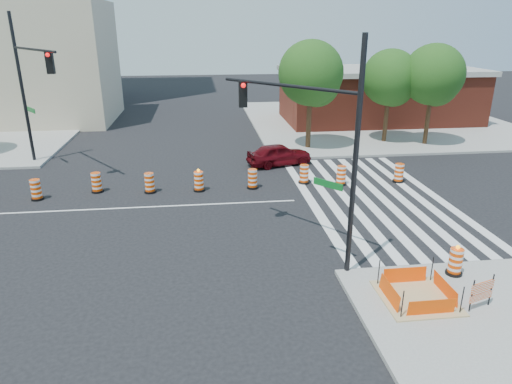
# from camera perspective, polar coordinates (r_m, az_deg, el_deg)

# --- Properties ---
(ground) EXTENTS (120.00, 120.00, 0.00)m
(ground) POSITION_cam_1_polar(r_m,az_deg,el_deg) (22.04, -13.34, -1.84)
(ground) COLOR black
(ground) RESTS_ON ground
(sidewalk_ne) EXTENTS (22.00, 22.00, 0.15)m
(sidewalk_ne) POSITION_cam_1_polar(r_m,az_deg,el_deg) (42.07, 14.77, 8.60)
(sidewalk_ne) COLOR gray
(sidewalk_ne) RESTS_ON ground
(crosswalk_east) EXTENTS (6.75, 13.50, 0.01)m
(crosswalk_east) POSITION_cam_1_polar(r_m,az_deg,el_deg) (23.41, 14.31, -0.60)
(crosswalk_east) COLOR silver
(crosswalk_east) RESTS_ON ground
(lane_centerline) EXTENTS (14.00, 0.12, 0.01)m
(lane_centerline) POSITION_cam_1_polar(r_m,az_deg,el_deg) (22.04, -13.34, -1.83)
(lane_centerline) COLOR silver
(lane_centerline) RESTS_ON ground
(excavation_pit) EXTENTS (2.20, 2.20, 0.90)m
(excavation_pit) POSITION_cam_1_polar(r_m,az_deg,el_deg) (15.19, 19.43, -12.20)
(excavation_pit) COLOR tan
(excavation_pit) RESTS_ON ground
(brick_storefront) EXTENTS (16.50, 8.50, 4.60)m
(brick_storefront) POSITION_cam_1_polar(r_m,az_deg,el_deg) (41.70, 15.04, 11.61)
(brick_storefront) COLOR maroon
(brick_storefront) RESTS_ON ground
(beige_midrise) EXTENTS (14.00, 10.00, 10.00)m
(beige_midrise) POSITION_cam_1_polar(r_m,az_deg,el_deg) (44.91, -26.85, 14.21)
(beige_midrise) COLOR #C2B494
(beige_midrise) RESTS_ON ground
(red_coupe) EXTENTS (4.19, 2.54, 1.34)m
(red_coupe) POSITION_cam_1_polar(r_m,az_deg,el_deg) (27.77, 2.92, 4.73)
(red_coupe) COLOR #4F060C
(red_coupe) RESTS_ON ground
(signal_pole_se) EXTENTS (3.87, 4.54, 7.71)m
(signal_pole_se) POSITION_cam_1_polar(r_m,az_deg,el_deg) (15.36, 7.32, 7.50)
(signal_pole_se) COLOR black
(signal_pole_se) RESTS_ON ground
(signal_pole_nw) EXTENTS (3.85, 5.45, 8.64)m
(signal_pole_nw) POSITION_cam_1_polar(r_m,az_deg,el_deg) (29.05, -26.45, 12.67)
(signal_pole_nw) COLOR black
(signal_pole_nw) RESTS_ON ground
(pit_drum) EXTENTS (0.55, 0.55, 1.08)m
(pit_drum) POSITION_cam_1_polar(r_m,az_deg,el_deg) (16.81, 23.66, -8.04)
(pit_drum) COLOR black
(pit_drum) RESTS_ON ground
(barricade) EXTENTS (0.86, 0.31, 1.05)m
(barricade) POSITION_cam_1_polar(r_m,az_deg,el_deg) (15.19, 26.39, -11.05)
(barricade) COLOR #E84404
(barricade) RESTS_ON ground
(tree_north_c) EXTENTS (4.25, 4.25, 7.22)m
(tree_north_c) POSITION_cam_1_polar(r_m,az_deg,el_deg) (30.95, 6.91, 14.10)
(tree_north_c) COLOR #382314
(tree_north_c) RESTS_ON ground
(tree_north_d) EXTENTS (3.86, 3.86, 6.57)m
(tree_north_d) POSITION_cam_1_polar(r_m,az_deg,el_deg) (33.78, 16.41, 13.20)
(tree_north_d) COLOR #382314
(tree_north_d) RESTS_ON ground
(tree_north_e) EXTENTS (4.09, 4.09, 6.95)m
(tree_north_e) POSITION_cam_1_polar(r_m,az_deg,el_deg) (33.89, 21.29, 13.13)
(tree_north_e) COLOR #382314
(tree_north_e) RESTS_ON ground
(median_drum_2) EXTENTS (0.60, 0.60, 1.02)m
(median_drum_2) POSITION_cam_1_polar(r_m,az_deg,el_deg) (24.65, -25.78, 0.19)
(median_drum_2) COLOR black
(median_drum_2) RESTS_ON ground
(median_drum_3) EXTENTS (0.60, 0.60, 1.02)m
(median_drum_3) POSITION_cam_1_polar(r_m,az_deg,el_deg) (24.59, -19.30, 1.05)
(median_drum_3) COLOR black
(median_drum_3) RESTS_ON ground
(median_drum_4) EXTENTS (0.60, 0.60, 1.02)m
(median_drum_4) POSITION_cam_1_polar(r_m,az_deg,el_deg) (23.77, -13.15, 1.04)
(median_drum_4) COLOR black
(median_drum_4) RESTS_ON ground
(median_drum_5) EXTENTS (0.60, 0.60, 1.18)m
(median_drum_5) POSITION_cam_1_polar(r_m,az_deg,el_deg) (23.56, -7.15, 1.28)
(median_drum_5) COLOR black
(median_drum_5) RESTS_ON ground
(median_drum_6) EXTENTS (0.60, 0.60, 1.02)m
(median_drum_6) POSITION_cam_1_polar(r_m,az_deg,el_deg) (23.77, -0.43, 1.58)
(median_drum_6) COLOR black
(median_drum_6) RESTS_ON ground
(median_drum_7) EXTENTS (0.60, 0.60, 1.02)m
(median_drum_7) POSITION_cam_1_polar(r_m,az_deg,el_deg) (24.66, 6.03, 2.17)
(median_drum_7) COLOR black
(median_drum_7) RESTS_ON ground
(median_drum_8) EXTENTS (0.60, 0.60, 1.02)m
(median_drum_8) POSITION_cam_1_polar(r_m,az_deg,el_deg) (24.74, 10.60, 1.99)
(median_drum_8) COLOR black
(median_drum_8) RESTS_ON ground
(median_drum_9) EXTENTS (0.60, 0.60, 1.02)m
(median_drum_9) POSITION_cam_1_polar(r_m,az_deg,el_deg) (25.90, 17.43, 2.21)
(median_drum_9) COLOR black
(median_drum_9) RESTS_ON ground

